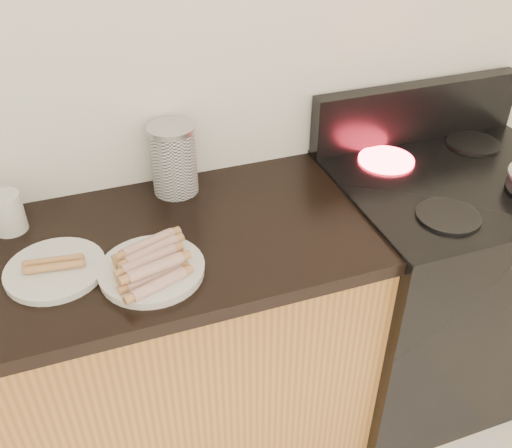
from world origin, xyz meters
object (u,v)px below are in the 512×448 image
object	(u,v)px
stove	(435,286)
side_plate	(55,270)
canister	(174,159)
main_plate	(152,271)
mug	(7,213)

from	to	relation	value
stove	side_plate	xyz separation A→B (m)	(-1.22, -0.03, 0.45)
side_plate	canister	distance (m)	0.47
canister	side_plate	bearing A→B (deg)	-143.54
main_plate	stove	bearing A→B (deg)	6.67
main_plate	canister	xyz separation A→B (m)	(0.15, 0.36, 0.10)
stove	canister	world-z (taller)	canister
main_plate	side_plate	size ratio (longest dim) A/B	1.05
main_plate	mug	world-z (taller)	mug
main_plate	side_plate	xyz separation A→B (m)	(-0.23, 0.09, 0.00)
main_plate	canister	world-z (taller)	canister
main_plate	canister	distance (m)	0.40
side_plate	mug	xyz separation A→B (m)	(-0.10, 0.23, 0.05)
main_plate	side_plate	distance (m)	0.24
stove	canister	distance (m)	1.04
stove	main_plate	size ratio (longest dim) A/B	3.51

